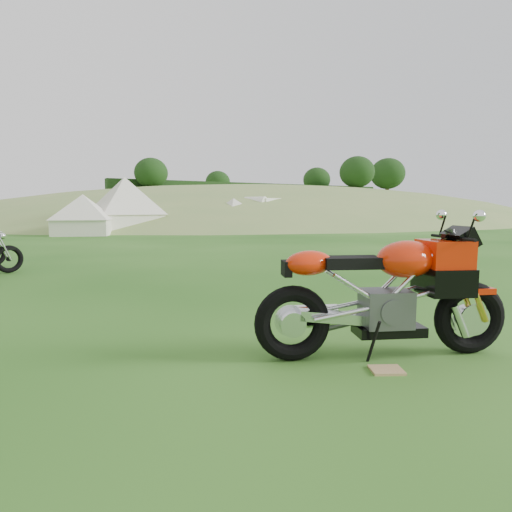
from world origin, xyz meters
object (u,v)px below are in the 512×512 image
sport_motorcycle (384,284)px  plywood_board (387,370)px  tent_left (83,213)px  tent_right (234,212)px  tent_mid (125,206)px  caravan (271,213)px

sport_motorcycle → plywood_board: size_ratio=8.50×
plywood_board → tent_left: size_ratio=0.10×
sport_motorcycle → tent_right: size_ratio=0.89×
tent_left → tent_mid: size_ratio=0.78×
plywood_board → caravan: caravan is taller
sport_motorcycle → caravan: size_ratio=0.52×
sport_motorcycle → plywood_board: bearing=-107.1°
tent_mid → tent_right: size_ratio=1.31×
caravan → tent_mid: bearing=162.0°
plywood_board → tent_left: 20.79m
tent_right → caravan: tent_right is taller
sport_motorcycle → tent_mid: (2.86, 21.97, 0.77)m
tent_left → tent_right: size_ratio=1.02×
tent_mid → tent_right: tent_mid is taller
tent_left → sport_motorcycle: bearing=-70.3°
tent_right → caravan: bearing=5.2°
sport_motorcycle → tent_left: bearing=112.4°
tent_left → tent_right: tent_left is taller
plywood_board → tent_mid: bearing=82.1°
plywood_board → tent_right: (9.63, 21.60, 1.09)m
plywood_board → tent_mid: (3.10, 22.26, 1.44)m
tent_mid → caravan: bearing=-2.7°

